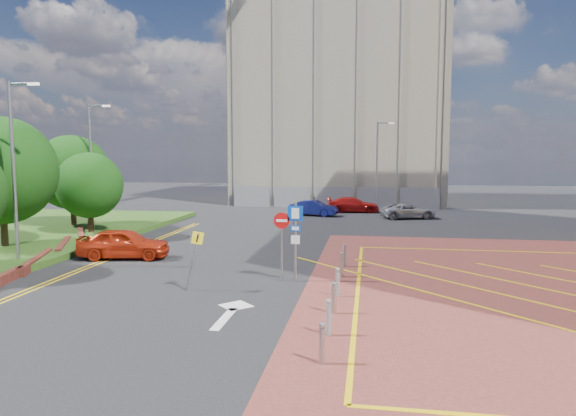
% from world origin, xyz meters
% --- Properties ---
extents(ground, '(140.00, 140.00, 0.00)m').
position_xyz_m(ground, '(0.00, 0.00, 0.00)').
color(ground, black).
rests_on(ground, ground).
extents(retaining_wall, '(6.06, 20.33, 0.40)m').
position_xyz_m(retaining_wall, '(-11.80, 2.00, 0.20)').
color(retaining_wall, brown).
rests_on(retaining_wall, ground).
extents(tree_b, '(5.60, 5.60, 6.74)m').
position_xyz_m(tree_b, '(-15.50, 5.00, 4.24)').
color(tree_b, '#3D2B1C').
rests_on(tree_b, grass_bed).
extents(tree_c, '(4.00, 4.00, 4.90)m').
position_xyz_m(tree_c, '(-13.50, 10.00, 3.19)').
color(tree_c, '#3D2B1C').
rests_on(tree_c, grass_bed).
extents(tree_d, '(5.00, 5.00, 6.08)m').
position_xyz_m(tree_d, '(-16.50, 13.00, 3.87)').
color(tree_d, '#3D2B1C').
rests_on(tree_d, grass_bed).
extents(lamp_left_near, '(1.53, 0.16, 8.00)m').
position_xyz_m(lamp_left_near, '(-12.42, 2.00, 4.66)').
color(lamp_left_near, '#9EA0A8').
rests_on(lamp_left_near, grass_bed).
extents(lamp_left_far, '(1.53, 0.16, 8.00)m').
position_xyz_m(lamp_left_far, '(-14.42, 12.00, 4.66)').
color(lamp_left_far, '#9EA0A8').
rests_on(lamp_left_far, grass_bed).
extents(lamp_back, '(1.53, 0.16, 8.00)m').
position_xyz_m(lamp_back, '(4.08, 28.00, 4.36)').
color(lamp_back, '#9EA0A8').
rests_on(lamp_back, ground).
extents(sign_cluster, '(1.17, 0.12, 3.20)m').
position_xyz_m(sign_cluster, '(0.30, 0.98, 1.95)').
color(sign_cluster, '#9EA0A8').
rests_on(sign_cluster, ground).
extents(warning_sign, '(0.73, 0.41, 2.25)m').
position_xyz_m(warning_sign, '(-3.00, -0.99, 1.43)').
color(warning_sign, '#9EA0A8').
rests_on(warning_sign, ground).
extents(bollard_row, '(0.14, 11.14, 0.90)m').
position_xyz_m(bollard_row, '(2.30, -1.67, 0.47)').
color(bollard_row, '#9EA0A8').
rests_on(bollard_row, forecourt).
extents(construction_building, '(21.20, 19.20, 22.00)m').
position_xyz_m(construction_building, '(0.00, 40.00, 11.00)').
color(construction_building, '#A8A28A').
rests_on(construction_building, ground).
extents(construction_fence, '(21.60, 0.06, 2.00)m').
position_xyz_m(construction_fence, '(1.00, 30.00, 1.00)').
color(construction_fence, gray).
rests_on(construction_fence, ground).
extents(car_red_left, '(4.59, 2.45, 1.48)m').
position_xyz_m(car_red_left, '(-8.44, 4.25, 0.74)').
color(car_red_left, red).
rests_on(car_red_left, ground).
extents(car_blue_back, '(4.12, 2.21, 1.29)m').
position_xyz_m(car_blue_back, '(-1.17, 23.32, 0.64)').
color(car_blue_back, navy).
rests_on(car_blue_back, ground).
extents(car_red_back, '(4.68, 2.23, 1.32)m').
position_xyz_m(car_red_back, '(1.96, 26.49, 0.66)').
color(car_red_back, red).
rests_on(car_red_back, ground).
extents(car_silver_back, '(4.72, 3.15, 1.20)m').
position_xyz_m(car_silver_back, '(6.45, 22.64, 0.60)').
color(car_silver_back, '#ABACB2').
rests_on(car_silver_back, ground).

